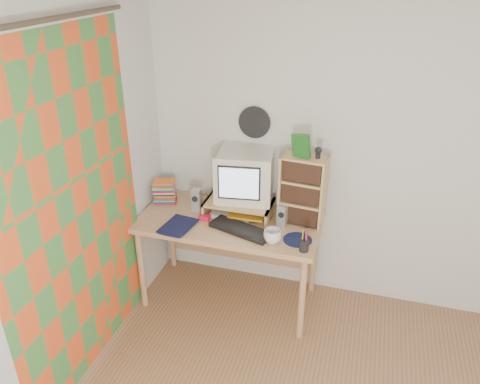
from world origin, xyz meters
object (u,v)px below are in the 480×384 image
Objects in this scene: desk at (232,230)px; cd_rack at (303,191)px; dvd_stack at (164,189)px; diary at (166,222)px; crt_monitor at (245,176)px; mug at (272,236)px; keyboard at (241,229)px.

desk is 2.59× the size of cd_rack.
diary is (0.16, -0.34, -0.10)m from dvd_stack.
mug is at bearing -58.06° from crt_monitor.
cd_rack is at bearing 5.46° from desk.
diary is at bearing 179.14° from mug.
keyboard is at bearing -38.92° from dvd_stack.
diary is (-0.57, -0.07, 0.01)m from keyboard.
mug is (0.31, -0.37, -0.26)m from crt_monitor.
desk is at bearing 39.89° from diary.
keyboard is 3.77× the size of mug.
crt_monitor is 0.69m from diary.
keyboard is 1.87× the size of diary.
crt_monitor reaches higher than dvd_stack.
diary reaches higher than keyboard.
dvd_stack reaches higher than desk.
diary is at bearing -155.45° from keyboard.
diary is (-0.82, 0.01, -0.02)m from mug.
cd_rack is (0.40, 0.26, 0.25)m from keyboard.
keyboard is at bearing 14.63° from diary.
diary reaches higher than desk.
mug is at bearing 0.67° from keyboard.
mug is (0.99, -0.35, -0.07)m from dvd_stack.
desk is 0.46m from crt_monitor.
crt_monitor reaches higher than desk.
cd_rack is 2.12× the size of diary.
crt_monitor is at bearing 129.93° from mug.
desk is 0.54m from diary.
diary is at bearing -83.13° from dvd_stack.
cd_rack is at bearing -19.35° from dvd_stack.
crt_monitor is at bearing 46.76° from desk.
dvd_stack is 0.97× the size of diary.
keyboard is (0.13, -0.20, 0.15)m from desk.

